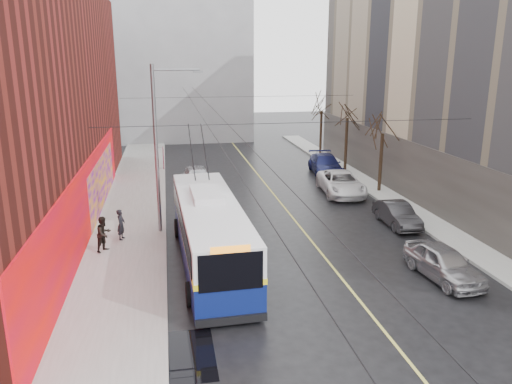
% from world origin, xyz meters
% --- Properties ---
extents(ground, '(140.00, 140.00, 0.00)m').
position_xyz_m(ground, '(0.00, 0.00, 0.00)').
color(ground, black).
rests_on(ground, ground).
extents(sidewalk_left, '(4.00, 60.00, 0.15)m').
position_xyz_m(sidewalk_left, '(-8.00, 12.00, 0.07)').
color(sidewalk_left, gray).
rests_on(sidewalk_left, ground).
extents(sidewalk_right, '(2.00, 60.00, 0.15)m').
position_xyz_m(sidewalk_right, '(9.00, 12.00, 0.07)').
color(sidewalk_right, gray).
rests_on(sidewalk_right, ground).
extents(lane_line, '(0.12, 50.00, 0.01)m').
position_xyz_m(lane_line, '(1.50, 14.00, 0.00)').
color(lane_line, '#BFB74C').
rests_on(lane_line, ground).
extents(building_far, '(20.50, 12.10, 18.00)m').
position_xyz_m(building_far, '(-6.00, 44.99, 9.02)').
color(building_far, gray).
rests_on(building_far, ground).
extents(streetlight_pole, '(2.65, 0.60, 9.00)m').
position_xyz_m(streetlight_pole, '(-6.14, 10.00, 4.85)').
color(streetlight_pole, slate).
rests_on(streetlight_pole, ground).
extents(catenary_wires, '(18.00, 60.00, 0.22)m').
position_xyz_m(catenary_wires, '(-2.54, 14.77, 6.25)').
color(catenary_wires, black).
extents(tree_near, '(3.20, 3.20, 6.40)m').
position_xyz_m(tree_near, '(9.00, 16.00, 4.98)').
color(tree_near, black).
rests_on(tree_near, ground).
extents(tree_mid, '(3.20, 3.20, 6.68)m').
position_xyz_m(tree_mid, '(9.00, 23.00, 5.25)').
color(tree_mid, black).
rests_on(tree_mid, ground).
extents(tree_far, '(3.20, 3.20, 6.57)m').
position_xyz_m(tree_far, '(9.00, 30.00, 5.14)').
color(tree_far, black).
rests_on(tree_far, ground).
extents(puddle, '(2.21, 3.07, 0.01)m').
position_xyz_m(puddle, '(-5.61, -1.90, 0.00)').
color(puddle, black).
rests_on(puddle, ground).
extents(pigeons_flying, '(4.88, 2.68, 1.60)m').
position_xyz_m(pigeons_flying, '(-2.72, 8.99, 6.74)').
color(pigeons_flying, slate).
extents(trolleybus, '(3.17, 12.25, 5.76)m').
position_xyz_m(trolleybus, '(-3.97, 5.43, 1.60)').
color(trolleybus, '#0B1652').
rests_on(trolleybus, ground).
extents(parked_car_a, '(2.13, 4.45, 1.47)m').
position_xyz_m(parked_car_a, '(5.80, 1.98, 0.73)').
color(parked_car_a, '#A2A2A6').
rests_on(parked_car_a, ground).
extents(parked_car_b, '(1.47, 4.05, 1.33)m').
position_xyz_m(parked_car_b, '(7.00, 8.99, 0.66)').
color(parked_car_b, '#2A292C').
rests_on(parked_car_b, ground).
extents(parked_car_c, '(3.15, 5.88, 1.57)m').
position_xyz_m(parked_car_c, '(6.17, 16.08, 0.79)').
color(parked_car_c, silver).
rests_on(parked_car_c, ground).
extents(parked_car_d, '(2.81, 5.72, 1.60)m').
position_xyz_m(parked_car_d, '(7.00, 22.16, 0.80)').
color(parked_car_d, '#161B4F').
rests_on(parked_car_d, ground).
extents(following_car, '(2.02, 4.88, 1.65)m').
position_xyz_m(following_car, '(-3.68, 19.29, 0.83)').
color(following_car, '#B3B4B8').
rests_on(following_car, ground).
extents(pedestrian_a, '(0.53, 0.67, 1.60)m').
position_xyz_m(pedestrian_a, '(-8.27, 9.06, 0.95)').
color(pedestrian_a, black).
rests_on(pedestrian_a, sidewalk_left).
extents(pedestrian_b, '(1.05, 1.08, 1.75)m').
position_xyz_m(pedestrian_b, '(-8.95, 7.52, 1.03)').
color(pedestrian_b, black).
rests_on(pedestrian_b, sidewalk_left).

